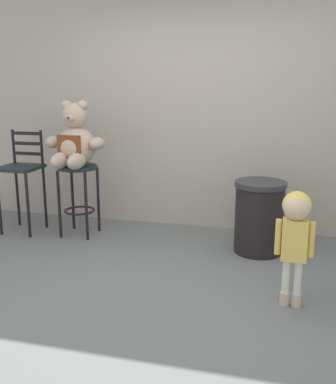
# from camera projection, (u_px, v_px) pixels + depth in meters

# --- Properties ---
(ground_plane) EXTENTS (24.00, 24.00, 0.00)m
(ground_plane) POSITION_uv_depth(u_px,v_px,m) (151.00, 294.00, 3.61)
(ground_plane) COLOR slate
(building_wall) EXTENTS (6.23, 0.30, 3.54)m
(building_wall) POSITION_uv_depth(u_px,v_px,m) (201.00, 72.00, 5.05)
(building_wall) COLOR #AE9E92
(building_wall) RESTS_ON ground_plane
(bar_stool_with_teddy) EXTENTS (0.42, 0.42, 0.78)m
(bar_stool_with_teddy) POSITION_uv_depth(u_px,v_px,m) (78.00, 185.00, 4.91)
(bar_stool_with_teddy) COLOR black
(bar_stool_with_teddy) RESTS_ON ground_plane
(teddy_bear) EXTENTS (0.65, 0.58, 0.69)m
(teddy_bear) POSITION_uv_depth(u_px,v_px,m) (75.00, 142.00, 4.77)
(teddy_bear) COLOR tan
(teddy_bear) RESTS_ON bar_stool_with_teddy
(child_walking) EXTENTS (0.28, 0.22, 0.89)m
(child_walking) POSITION_uv_depth(u_px,v_px,m) (296.00, 224.00, 3.28)
(child_walking) COLOR #D2AB9A
(child_walking) RESTS_ON ground_plane
(trash_bin) EXTENTS (0.50, 0.50, 0.72)m
(trash_bin) POSITION_uv_depth(u_px,v_px,m) (259.00, 217.00, 4.43)
(trash_bin) COLOR black
(trash_bin) RESTS_ON ground_plane
(bar_chair_empty) EXTENTS (0.42, 0.42, 1.13)m
(bar_chair_empty) POSITION_uv_depth(u_px,v_px,m) (22.00, 173.00, 5.02)
(bar_chair_empty) COLOR black
(bar_chair_empty) RESTS_ON ground_plane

